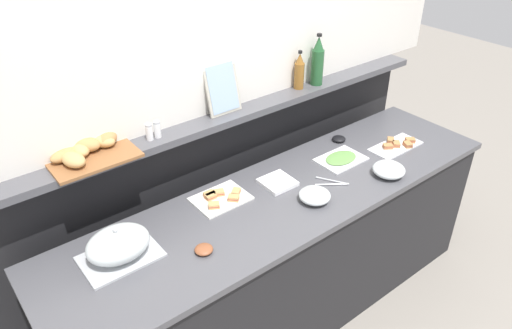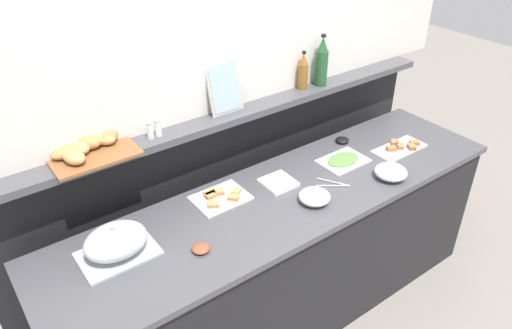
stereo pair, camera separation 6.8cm
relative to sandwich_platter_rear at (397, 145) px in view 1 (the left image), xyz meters
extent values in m
plane|color=gray|center=(-0.87, 0.64, -0.90)|extent=(12.00, 12.00, 0.00)
cube|color=black|center=(-0.87, 0.04, -0.47)|extent=(2.61, 0.65, 0.85)
cube|color=#4C4C51|center=(-0.87, 0.04, -0.03)|extent=(2.65, 0.69, 0.03)
cube|color=black|center=(-0.87, 0.56, -0.31)|extent=(2.86, 0.08, 1.17)
cube|color=#4C4C51|center=(-0.87, 0.51, 0.29)|extent=(2.86, 0.22, 0.04)
cube|color=silver|center=(-0.01, 0.00, -0.01)|extent=(0.35, 0.16, 0.01)
cube|color=#AD7A47|center=(0.00, 0.05, 0.00)|extent=(0.07, 0.07, 0.01)
cube|color=#B24738|center=(0.00, 0.05, 0.01)|extent=(0.07, 0.07, 0.01)
cube|color=#AD7A47|center=(0.00, 0.05, 0.02)|extent=(0.07, 0.07, 0.01)
cube|color=#AD7A47|center=(-0.01, 0.00, 0.00)|extent=(0.07, 0.07, 0.01)
cube|color=#B24738|center=(-0.01, 0.00, 0.01)|extent=(0.07, 0.07, 0.01)
cube|color=#AD7A47|center=(-0.01, 0.00, 0.02)|extent=(0.07, 0.07, 0.01)
cube|color=#AD7A47|center=(0.10, -0.02, 0.00)|extent=(0.07, 0.07, 0.01)
cube|color=#B24738|center=(0.10, -0.02, 0.01)|extent=(0.07, 0.07, 0.01)
cube|color=#AD7A47|center=(0.10, -0.02, 0.02)|extent=(0.07, 0.07, 0.01)
cube|color=#AD7A47|center=(0.04, -0.05, 0.00)|extent=(0.06, 0.07, 0.01)
cube|color=#B24738|center=(0.04, -0.05, 0.01)|extent=(0.06, 0.07, 0.01)
cube|color=#AD7A47|center=(0.04, -0.05, 0.02)|extent=(0.06, 0.07, 0.01)
cube|color=#AD7A47|center=(-0.07, 0.01, 0.00)|extent=(0.07, 0.06, 0.01)
cube|color=#B24738|center=(-0.07, 0.01, 0.01)|extent=(0.07, 0.06, 0.01)
cube|color=#AD7A47|center=(-0.07, 0.01, 0.02)|extent=(0.07, 0.06, 0.01)
cube|color=white|center=(-1.17, 0.22, -0.01)|extent=(0.28, 0.21, 0.01)
cube|color=tan|center=(-1.21, 0.25, 0.00)|extent=(0.06, 0.04, 0.01)
cube|color=#B24738|center=(-1.21, 0.25, 0.01)|extent=(0.06, 0.04, 0.01)
cube|color=tan|center=(-1.21, 0.25, 0.02)|extent=(0.06, 0.04, 0.01)
cube|color=tan|center=(-1.20, 0.27, 0.00)|extent=(0.06, 0.04, 0.01)
cube|color=#B24738|center=(-1.20, 0.27, 0.01)|extent=(0.06, 0.04, 0.01)
cube|color=tan|center=(-1.20, 0.27, 0.02)|extent=(0.06, 0.04, 0.01)
cube|color=tan|center=(-1.08, 0.20, 0.00)|extent=(0.07, 0.07, 0.01)
cube|color=#B24738|center=(-1.08, 0.20, 0.01)|extent=(0.07, 0.07, 0.01)
cube|color=tan|center=(-1.08, 0.20, 0.02)|extent=(0.07, 0.07, 0.01)
cube|color=tan|center=(-1.24, 0.17, 0.00)|extent=(0.07, 0.06, 0.01)
cube|color=#B24738|center=(-1.24, 0.17, 0.01)|extent=(0.07, 0.06, 0.01)
cube|color=tan|center=(-1.24, 0.17, 0.02)|extent=(0.07, 0.06, 0.01)
cube|color=tan|center=(-1.16, 0.25, 0.00)|extent=(0.07, 0.06, 0.01)
cube|color=#B24738|center=(-1.16, 0.25, 0.01)|extent=(0.07, 0.06, 0.01)
cube|color=tan|center=(-1.16, 0.25, 0.02)|extent=(0.07, 0.06, 0.01)
cube|color=tan|center=(-1.12, 0.16, 0.00)|extent=(0.07, 0.07, 0.01)
cube|color=#B24738|center=(-1.12, 0.16, 0.01)|extent=(0.07, 0.07, 0.01)
cube|color=tan|center=(-1.12, 0.16, 0.02)|extent=(0.07, 0.07, 0.01)
cube|color=white|center=(-0.39, 0.10, -0.01)|extent=(0.28, 0.20, 0.01)
ellipsoid|color=#66994C|center=(-0.39, 0.10, 0.00)|extent=(0.21, 0.14, 0.01)
cube|color=#B7BABF|center=(-1.77, 0.14, -0.01)|extent=(0.34, 0.24, 0.01)
ellipsoid|color=silver|center=(-1.77, 0.14, 0.07)|extent=(0.29, 0.23, 0.14)
sphere|color=#B7BABF|center=(-1.77, 0.14, 0.15)|extent=(0.02, 0.02, 0.02)
ellipsoid|color=silver|center=(-0.29, -0.17, 0.03)|extent=(0.18, 0.18, 0.07)
ellipsoid|color=#599959|center=(-0.29, -0.17, 0.01)|extent=(0.14, 0.14, 0.04)
ellipsoid|color=silver|center=(-0.79, -0.09, 0.02)|extent=(0.17, 0.17, 0.07)
ellipsoid|color=#E5CC66|center=(-0.79, -0.09, 0.01)|extent=(0.13, 0.13, 0.04)
ellipsoid|color=brown|center=(-1.46, -0.06, 0.00)|extent=(0.08, 0.08, 0.03)
ellipsoid|color=black|center=(-0.22, 0.27, 0.00)|extent=(0.08, 0.08, 0.03)
cylinder|color=#B7BABF|center=(-0.62, -0.05, -0.01)|extent=(0.15, 0.11, 0.01)
cylinder|color=#B7BABF|center=(-0.59, -0.02, -0.01)|extent=(0.10, 0.16, 0.01)
sphere|color=#B7BABF|center=(-0.54, -0.10, -0.01)|extent=(0.01, 0.01, 0.01)
cube|color=white|center=(-0.84, 0.14, 0.00)|extent=(0.17, 0.17, 0.02)
cylinder|color=#23562D|center=(-0.25, 0.48, 0.42)|extent=(0.08, 0.08, 0.22)
cone|color=#23562D|center=(-0.25, 0.48, 0.57)|extent=(0.06, 0.06, 0.08)
cylinder|color=black|center=(-0.25, 0.48, 0.62)|extent=(0.03, 0.03, 0.02)
cylinder|color=#8E5B23|center=(-0.38, 0.50, 0.39)|extent=(0.06, 0.06, 0.16)
cone|color=#8E5B23|center=(-0.38, 0.50, 0.50)|extent=(0.05, 0.05, 0.06)
cylinder|color=black|center=(-0.38, 0.50, 0.54)|extent=(0.02, 0.02, 0.02)
cylinder|color=white|center=(-1.40, 0.48, 0.35)|extent=(0.03, 0.03, 0.08)
cylinder|color=#B7BABF|center=(-1.40, 0.48, 0.39)|extent=(0.03, 0.03, 0.01)
cylinder|color=white|center=(-1.35, 0.48, 0.35)|extent=(0.03, 0.03, 0.08)
cylinder|color=#B7BABF|center=(-1.35, 0.48, 0.39)|extent=(0.03, 0.03, 0.01)
cube|color=brown|center=(-1.69, 0.48, 0.32)|extent=(0.40, 0.26, 0.02)
ellipsoid|color=tan|center=(-1.61, 0.54, 0.35)|extent=(0.14, 0.16, 0.06)
ellipsoid|color=#B7844C|center=(-1.70, 0.55, 0.36)|extent=(0.18, 0.18, 0.07)
ellipsoid|color=#AD7A47|center=(-1.59, 0.54, 0.36)|extent=(0.15, 0.15, 0.06)
ellipsoid|color=tan|center=(-1.73, 0.53, 0.35)|extent=(0.10, 0.13, 0.05)
ellipsoid|color=#B7844C|center=(-1.80, 0.52, 0.35)|extent=(0.15, 0.10, 0.05)
ellipsoid|color=tan|center=(-1.79, 0.45, 0.36)|extent=(0.11, 0.15, 0.06)
cube|color=#B2AD9E|center=(-0.93, 0.52, 0.46)|extent=(0.20, 0.08, 0.29)
cube|color=#99B2CC|center=(-0.93, 0.51, 0.46)|extent=(0.17, 0.07, 0.26)
camera|label=1|loc=(-2.29, -1.51, 1.49)|focal=34.14mm
camera|label=2|loc=(-2.24, -1.55, 1.49)|focal=34.14mm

